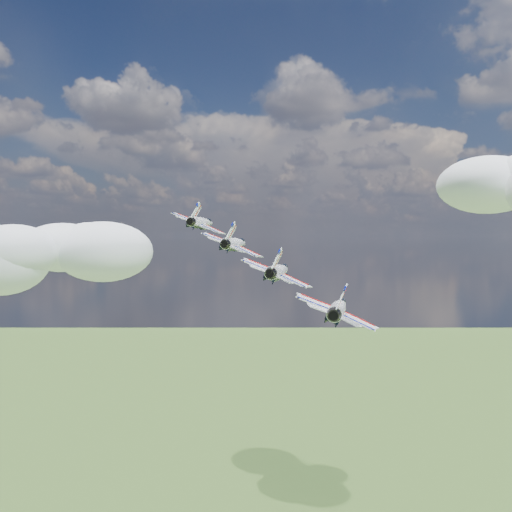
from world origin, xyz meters
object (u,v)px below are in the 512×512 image
(jet_2, at_px, (279,271))
(jet_3, at_px, (339,308))
(jet_1, at_px, (236,243))
(jet_0, at_px, (202,222))

(jet_2, bearing_deg, jet_3, -49.17)
(jet_2, xyz_separation_m, jet_3, (9.38, -9.16, -3.45))
(jet_1, height_order, jet_3, jet_1)
(jet_0, relative_size, jet_2, 1.00)
(jet_1, bearing_deg, jet_2, -49.17)
(jet_0, distance_m, jet_2, 27.11)
(jet_0, xyz_separation_m, jet_1, (9.38, -9.16, -3.45))
(jet_1, bearing_deg, jet_3, -49.17)
(jet_1, relative_size, jet_2, 1.00)
(jet_0, height_order, jet_2, jet_0)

